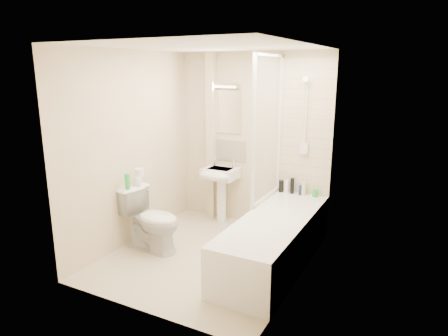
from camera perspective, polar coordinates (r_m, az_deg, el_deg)
The scene contains 25 objects.
floor at distance 4.88m, azimuth -2.18°, elevation -12.47°, with size 2.50×2.50×0.00m, color beige.
wall_back at distance 5.57m, azimuth 4.08°, elevation 3.92°, with size 2.20×0.02×2.40m, color beige.
wall_left at distance 5.10m, azimuth -13.13°, elevation 2.64°, with size 0.02×2.50×2.40m, color beige.
wall_right at distance 4.05m, azimuth 11.31°, elevation -0.16°, with size 0.02×2.50×2.40m, color beige.
ceiling at distance 4.37m, azimuth -2.48°, elevation 16.98°, with size 2.20×2.50×0.02m, color white.
tile_back at distance 5.27m, azimuth 11.60°, elevation 5.57°, with size 0.70×0.01×1.75m, color beige.
tile_right at distance 4.20m, azimuth 12.08°, elevation 3.43°, with size 0.01×2.10×1.75m, color beige.
pipe_boxing at distance 5.79m, azimuth -1.81°, elevation 4.33°, with size 0.12×0.12×2.40m, color beige.
splashback at distance 5.76m, azimuth 0.36°, elevation 2.57°, with size 0.60×0.01×0.30m, color beige.
mirror at distance 5.67m, azimuth 0.36°, elevation 8.01°, with size 0.46×0.01×0.60m, color white.
strip_light at distance 5.63m, azimuth 0.25°, elevation 11.74°, with size 0.42×0.07×0.07m, color silver.
bathtub at distance 4.63m, azimuth 7.26°, elevation -10.11°, with size 0.70×2.10×0.55m.
shower_screen at distance 4.97m, azimuth 6.30°, elevation 5.56°, with size 0.04×0.92×1.80m.
shower_fixture at distance 5.22m, azimuth 11.51°, elevation 6.83°, with size 0.10×0.16×0.99m.
pedestal_sink at distance 5.66m, azimuth -0.69°, elevation -1.70°, with size 0.47×0.45×0.91m.
bottle_black_a at distance 5.45m, azimuth 8.16°, elevation -2.58°, with size 0.06×0.06×0.16m, color black.
bottle_white_a at distance 5.43m, azimuth 8.92°, elevation -2.62°, with size 0.06×0.06×0.17m, color white.
bottle_black_b at distance 5.40m, azimuth 9.71°, elevation -2.52°, with size 0.05×0.05×0.21m, color black.
bottle_blue at distance 5.38m, azimuth 10.92°, elevation -3.10°, with size 0.06×0.06×0.13m, color navy.
bottle_cream at distance 5.36m, azimuth 11.32°, elevation -2.89°, with size 0.06×0.06×0.18m, color beige.
bottle_green at distance 5.33m, azimuth 12.88°, elevation -3.51°, with size 0.07×0.07×0.10m, color green.
toilet at distance 4.99m, azimuth -10.28°, elevation -7.22°, with size 0.79×0.50×0.77m, color white.
toilet_roll_lower at distance 5.03m, azimuth -12.28°, elevation -1.82°, with size 0.10×0.10×0.11m, color white.
toilet_roll_upper at distance 5.04m, azimuth -12.07°, elevation -0.61°, with size 0.11×0.11×0.09m, color white.
green_bottle at distance 4.91m, azimuth -13.65°, elevation -1.85°, with size 0.06×0.06×0.18m, color green.
Camera 1 is at (2.17, -3.78, 2.17)m, focal length 32.00 mm.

